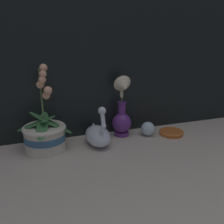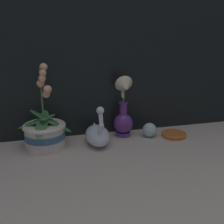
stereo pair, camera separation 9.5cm
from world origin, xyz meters
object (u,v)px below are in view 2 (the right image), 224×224
at_px(blue_vase, 124,114).
at_px(orchid_potted_plant, 45,131).
at_px(swan_figurine, 97,134).
at_px(amber_dish, 174,134).
at_px(glass_sphere, 149,130).

bearing_deg(blue_vase, orchid_potted_plant, -173.93).
height_order(swan_figurine, amber_dish, swan_figurine).
distance_m(swan_figurine, glass_sphere, 0.27).
relative_size(blue_vase, amber_dish, 2.49).
relative_size(orchid_potted_plant, swan_figurine, 1.81).
bearing_deg(swan_figurine, glass_sphere, 4.93).
bearing_deg(glass_sphere, swan_figurine, -175.07).
distance_m(swan_figurine, amber_dish, 0.39).
relative_size(blue_vase, glass_sphere, 4.33).
xyz_separation_m(orchid_potted_plant, blue_vase, (0.38, 0.04, 0.04)).
bearing_deg(amber_dish, glass_sphere, 165.89).
height_order(swan_figurine, glass_sphere, swan_figurine).
xyz_separation_m(orchid_potted_plant, amber_dish, (0.63, -0.03, -0.06)).
bearing_deg(glass_sphere, orchid_potted_plant, -179.88).
bearing_deg(blue_vase, swan_figurine, -156.66).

